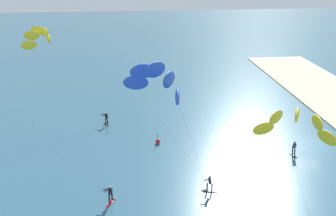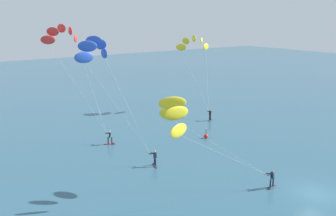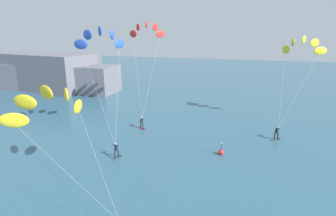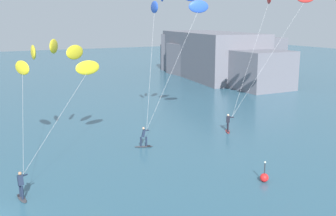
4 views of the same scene
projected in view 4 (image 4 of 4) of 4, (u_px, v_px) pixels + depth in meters
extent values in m
ellipsoid|color=#333338|center=(22.00, 198.00, 24.18)|extent=(1.53, 0.52, 0.08)
cube|color=black|center=(20.00, 195.00, 24.50)|extent=(0.31, 0.32, 0.02)
cylinder|color=#192338|center=(22.00, 193.00, 23.91)|extent=(0.14, 0.14, 0.78)
cylinder|color=#192338|center=(20.00, 190.00, 24.27)|extent=(0.14, 0.14, 0.78)
cube|color=#192338|center=(20.00, 180.00, 23.94)|extent=(0.35, 0.33, 0.63)
sphere|color=#9E7051|center=(20.00, 173.00, 23.86)|extent=(0.20, 0.20, 0.20)
cylinder|color=black|center=(23.00, 174.00, 24.45)|extent=(0.50, 0.28, 0.03)
cylinder|color=#192338|center=(20.00, 176.00, 24.17)|extent=(0.61, 0.14, 0.15)
cylinder|color=#192338|center=(24.00, 176.00, 24.18)|extent=(0.46, 0.51, 0.15)
ellipsoid|color=yellow|center=(88.00, 68.00, 31.73)|extent=(0.98, 2.16, 1.10)
ellipsoid|color=yellow|center=(75.00, 52.00, 31.47)|extent=(1.65, 1.85, 1.10)
ellipsoid|color=yellow|center=(54.00, 46.00, 31.36)|extent=(2.08, 1.27, 1.10)
ellipsoid|color=yellow|center=(33.00, 52.00, 31.43)|extent=(2.19, 0.48, 1.10)
ellipsoid|color=yellow|center=(22.00, 68.00, 31.67)|extent=(2.16, 0.98, 1.10)
cylinder|color=#B2B2B7|center=(60.00, 116.00, 28.12)|extent=(6.53, 6.11, 5.01)
cylinder|color=#B2B2B7|center=(23.00, 116.00, 28.09)|extent=(8.77, 1.66, 5.01)
ellipsoid|color=red|center=(228.00, 131.00, 38.58)|extent=(1.48, 1.06, 0.08)
cube|color=black|center=(228.00, 132.00, 38.17)|extent=(0.39, 0.39, 0.02)
cylinder|color=black|center=(228.00, 126.00, 38.71)|extent=(0.14, 0.14, 0.78)
cylinder|color=black|center=(228.00, 127.00, 38.28)|extent=(0.14, 0.14, 0.78)
cube|color=black|center=(228.00, 119.00, 38.35)|extent=(0.43, 0.42, 0.63)
sphere|color=beige|center=(228.00, 115.00, 38.26)|extent=(0.20, 0.20, 0.20)
cylinder|color=black|center=(232.00, 117.00, 38.67)|extent=(0.17, 0.54, 0.03)
cylinder|color=black|center=(229.00, 117.00, 38.57)|extent=(0.43, 0.54, 0.15)
cylinder|color=black|center=(231.00, 117.00, 38.41)|extent=(0.17, 0.61, 0.15)
cylinder|color=#B2B2B7|center=(269.00, 57.00, 39.40)|extent=(0.05, 8.27, 10.71)
cylinder|color=#B2B2B7|center=(251.00, 56.00, 40.91)|extent=(4.02, 7.24, 10.71)
ellipsoid|color=#333338|center=(144.00, 147.00, 33.96)|extent=(0.86, 1.53, 0.08)
cube|color=black|center=(149.00, 146.00, 34.00)|extent=(0.37, 0.36, 0.02)
cylinder|color=#192338|center=(141.00, 142.00, 33.84)|extent=(0.14, 0.14, 0.78)
cylinder|color=#192338|center=(146.00, 141.00, 33.90)|extent=(0.14, 0.14, 0.78)
cube|color=#192338|center=(144.00, 133.00, 33.73)|extent=(0.39, 0.40, 0.63)
sphere|color=tan|center=(143.00, 128.00, 33.64)|extent=(0.20, 0.20, 0.20)
cylinder|color=black|center=(147.00, 130.00, 34.18)|extent=(0.36, 0.45, 0.03)
cylinder|color=#192338|center=(144.00, 130.00, 33.98)|extent=(0.56, 0.38, 0.15)
cylinder|color=#192338|center=(146.00, 131.00, 33.89)|extent=(0.25, 0.60, 0.15)
ellipsoid|color=blue|center=(199.00, 7.00, 36.40)|extent=(0.56, 1.91, 1.10)
ellipsoid|color=blue|center=(154.00, 7.00, 38.19)|extent=(1.91, 0.56, 1.10)
cylinder|color=#B2B2B7|center=(173.00, 68.00, 35.32)|extent=(1.88, 6.01, 9.71)
cylinder|color=#B2B2B7|center=(151.00, 67.00, 36.22)|extent=(5.33, 3.37, 9.71)
sphere|color=red|center=(264.00, 178.00, 26.68)|extent=(0.56, 0.56, 0.56)
cylinder|color=#262628|center=(265.00, 168.00, 26.55)|extent=(0.06, 0.06, 0.70)
sphere|color=#F2F2CC|center=(265.00, 162.00, 26.47)|extent=(0.12, 0.12, 0.12)
cube|color=slate|center=(218.00, 56.00, 75.74)|extent=(26.32, 11.03, 7.25)
cube|color=slate|center=(211.00, 55.00, 74.03)|extent=(25.71, 13.49, 7.92)
cube|color=slate|center=(223.00, 64.00, 69.60)|extent=(26.82, 7.71, 5.70)
cube|color=slate|center=(199.00, 60.00, 79.78)|extent=(16.98, 8.45, 5.11)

